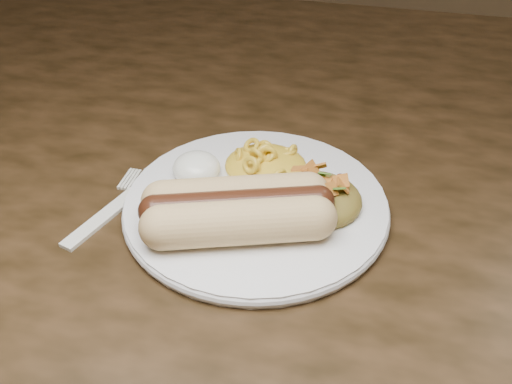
# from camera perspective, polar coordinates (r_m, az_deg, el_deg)

# --- Properties ---
(table) EXTENTS (1.60, 0.90, 0.75)m
(table) POSITION_cam_1_polar(r_m,az_deg,el_deg) (0.75, 1.24, -0.61)
(table) COLOR #442C18
(table) RESTS_ON floor
(plate) EXTENTS (0.34, 0.34, 0.01)m
(plate) POSITION_cam_1_polar(r_m,az_deg,el_deg) (0.58, 0.00, -1.30)
(plate) COLOR white
(plate) RESTS_ON table
(hotdog) EXTENTS (0.15, 0.11, 0.04)m
(hotdog) POSITION_cam_1_polar(r_m,az_deg,el_deg) (0.54, -1.77, -1.62)
(hotdog) COLOR #E5C486
(hotdog) RESTS_ON plate
(mac_and_cheese) EXTENTS (0.09, 0.09, 0.03)m
(mac_and_cheese) POSITION_cam_1_polar(r_m,az_deg,el_deg) (0.61, 0.96, 3.45)
(mac_and_cheese) COLOR gold
(mac_and_cheese) RESTS_ON plate
(sour_cream) EXTENTS (0.06, 0.06, 0.03)m
(sour_cream) POSITION_cam_1_polar(r_m,az_deg,el_deg) (0.61, -5.73, 2.82)
(sour_cream) COLOR white
(sour_cream) RESTS_ON plate
(taco_salad) EXTENTS (0.09, 0.08, 0.04)m
(taco_salad) POSITION_cam_1_polar(r_m,az_deg,el_deg) (0.57, 5.87, -0.03)
(taco_salad) COLOR #AD4527
(taco_salad) RESTS_ON plate
(fork) EXTENTS (0.06, 0.15, 0.00)m
(fork) POSITION_cam_1_polar(r_m,az_deg,el_deg) (0.59, -14.40, -2.38)
(fork) COLOR silver
(fork) RESTS_ON table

